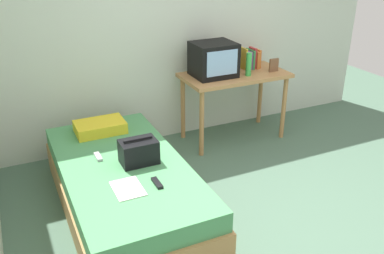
# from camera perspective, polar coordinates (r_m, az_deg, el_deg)

# --- Properties ---
(ground_plane) EXTENTS (8.00, 8.00, 0.00)m
(ground_plane) POSITION_cam_1_polar(r_m,az_deg,el_deg) (3.56, 10.14, -13.27)
(ground_plane) COLOR #4C6B56
(wall_back) EXTENTS (5.20, 0.10, 2.60)m
(wall_back) POSITION_cam_1_polar(r_m,az_deg,el_deg) (4.66, -3.03, 13.89)
(wall_back) COLOR silver
(wall_back) RESTS_ON ground
(bed) EXTENTS (1.00, 2.00, 0.44)m
(bed) POSITION_cam_1_polar(r_m,az_deg,el_deg) (3.65, -9.06, -7.97)
(bed) COLOR #B27F4C
(bed) RESTS_ON ground
(desk) EXTENTS (1.16, 0.60, 0.77)m
(desk) POSITION_cam_1_polar(r_m,az_deg,el_deg) (4.71, 5.75, 6.02)
(desk) COLOR #B27F4C
(desk) RESTS_ON ground
(tv) EXTENTS (0.44, 0.39, 0.36)m
(tv) POSITION_cam_1_polar(r_m,az_deg,el_deg) (4.54, 2.92, 9.08)
(tv) COLOR black
(tv) RESTS_ON desk
(water_bottle) EXTENTS (0.06, 0.06, 0.25)m
(water_bottle) POSITION_cam_1_polar(r_m,az_deg,el_deg) (4.59, 7.65, 8.38)
(water_bottle) COLOR green
(water_bottle) RESTS_ON desk
(book_row) EXTENTS (0.20, 0.17, 0.24)m
(book_row) POSITION_cam_1_polar(r_m,az_deg,el_deg) (4.88, 7.89, 9.07)
(book_row) COLOR gold
(book_row) RESTS_ON desk
(picture_frame) EXTENTS (0.11, 0.02, 0.15)m
(picture_frame) POSITION_cam_1_polar(r_m,az_deg,el_deg) (4.80, 10.98, 8.19)
(picture_frame) COLOR brown
(picture_frame) RESTS_ON desk
(pillow) EXTENTS (0.46, 0.30, 0.11)m
(pillow) POSITION_cam_1_polar(r_m,az_deg,el_deg) (4.10, -12.30, 0.01)
(pillow) COLOR yellow
(pillow) RESTS_ON bed
(handbag) EXTENTS (0.30, 0.20, 0.22)m
(handbag) POSITION_cam_1_polar(r_m,az_deg,el_deg) (3.49, -7.20, -3.32)
(handbag) COLOR black
(handbag) RESTS_ON bed
(magazine) EXTENTS (0.21, 0.29, 0.01)m
(magazine) POSITION_cam_1_polar(r_m,az_deg,el_deg) (3.20, -8.66, -8.20)
(magazine) COLOR white
(magazine) RESTS_ON bed
(remote_dark) EXTENTS (0.04, 0.16, 0.02)m
(remote_dark) POSITION_cam_1_polar(r_m,az_deg,el_deg) (3.23, -4.74, -7.53)
(remote_dark) COLOR black
(remote_dark) RESTS_ON bed
(remote_silver) EXTENTS (0.04, 0.14, 0.02)m
(remote_silver) POSITION_cam_1_polar(r_m,az_deg,el_deg) (3.66, -12.55, -3.92)
(remote_silver) COLOR #B7B7BC
(remote_silver) RESTS_ON bed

